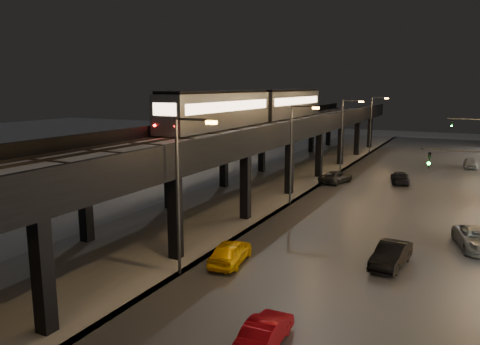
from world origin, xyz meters
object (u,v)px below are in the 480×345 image
at_px(car_taxi, 230,253).
at_px(car_mid_dark, 400,178).
at_px(subway_train, 258,106).
at_px(car_near_white, 266,332).
at_px(car_mid_silver, 336,177).
at_px(car_onc_dark, 477,240).
at_px(car_onc_red, 470,164).
at_px(car_onc_silver, 391,256).

bearing_deg(car_taxi, car_mid_dark, -109.48).
distance_m(subway_train, car_taxi, 28.37).
distance_m(car_near_white, car_mid_dark, 36.82).
distance_m(car_mid_silver, car_mid_dark, 7.03).
height_order(car_onc_dark, car_onc_red, car_onc_dark).
bearing_deg(car_mid_dark, car_onc_red, -127.19).
xyz_separation_m(subway_train, car_onc_red, (22.33, 18.16, -7.77)).
bearing_deg(car_onc_red, car_onc_dark, -93.02).
relative_size(car_onc_silver, car_onc_red, 1.14).
height_order(car_mid_dark, car_onc_silver, car_onc_silver).
bearing_deg(subway_train, car_onc_red, 39.13).
bearing_deg(car_onc_dark, car_taxi, -159.22).
height_order(car_taxi, car_onc_silver, car_taxi).
bearing_deg(car_taxi, subway_train, -77.60).
bearing_deg(car_near_white, car_mid_silver, -81.12).
bearing_deg(car_onc_red, car_taxi, -110.39).
bearing_deg(subway_train, car_taxi, -69.24).
bearing_deg(car_near_white, car_taxi, -54.66).
distance_m(car_taxi, car_near_white, 9.22).
bearing_deg(car_mid_silver, subway_train, 19.45).
distance_m(subway_train, car_mid_dark, 17.73).
xyz_separation_m(car_taxi, car_near_white, (5.51, -7.39, -0.12)).
bearing_deg(car_onc_silver, car_onc_red, 91.49).
height_order(car_taxi, car_near_white, car_taxi).
relative_size(subway_train, car_onc_dark, 7.44).
relative_size(subway_train, car_onc_silver, 8.51).
bearing_deg(subway_train, car_near_white, -65.23).
xyz_separation_m(car_mid_silver, car_mid_dark, (6.41, 2.88, -0.01)).
xyz_separation_m(car_mid_dark, car_onc_silver, (3.00, -25.62, 0.06)).
height_order(subway_train, car_onc_red, subway_train).
distance_m(car_onc_dark, car_onc_red, 34.25).
bearing_deg(subway_train, car_onc_dark, -34.88).
xyz_separation_m(car_mid_silver, car_onc_red, (13.27, 17.16, -0.01)).
height_order(car_taxi, car_onc_dark, car_taxi).
distance_m(car_mid_silver, car_onc_red, 21.69).
relative_size(subway_train, car_mid_silver, 7.78).
height_order(car_mid_dark, car_onc_dark, car_onc_dark).
relative_size(car_near_white, car_onc_silver, 0.85).
xyz_separation_m(car_near_white, car_mid_dark, (0.27, 36.82, 0.04)).
distance_m(subway_train, car_onc_dark, 29.15).
height_order(subway_train, car_onc_silver, subway_train).
xyz_separation_m(car_onc_dark, car_onc_red, (-0.74, 34.24, -0.04)).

